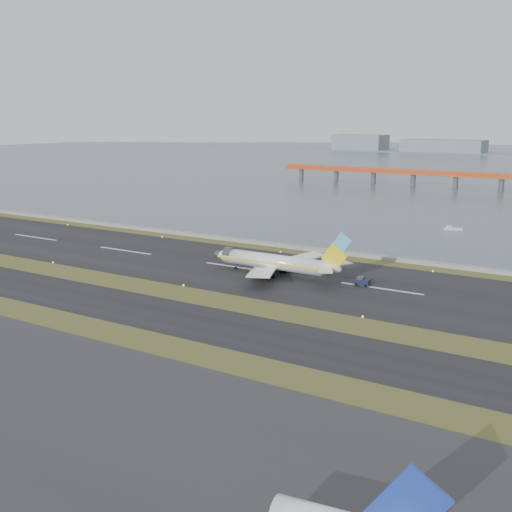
{
  "coord_description": "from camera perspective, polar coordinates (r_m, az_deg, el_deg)",
  "views": [
    {
      "loc": [
        91.94,
        -105.76,
        38.73
      ],
      "look_at": [
        10.88,
        22.0,
        5.85
      ],
      "focal_mm": 45.0,
      "sensor_mm": 36.0,
      "label": 1
    }
  ],
  "objects": [
    {
      "name": "red_pier",
      "position": [
        364.32,
        21.02,
        6.5
      ],
      "size": [
        260.0,
        5.0,
        10.2
      ],
      "color": "#B4451E",
      "rests_on": "ground"
    },
    {
      "name": "seawall",
      "position": [
        193.37,
        3.31,
        0.84
      ],
      "size": [
        1000.0,
        2.5,
        1.0
      ],
      "primitive_type": "cube",
      "color": "gray",
      "rests_on": "ground"
    },
    {
      "name": "pushback_tug",
      "position": [
        152.08,
        9.41,
        -2.25
      ],
      "size": [
        3.5,
        2.21,
        2.16
      ],
      "rotation": [
        0.0,
        0.0,
        0.07
      ],
      "color": "#141A37",
      "rests_on": "ground"
    },
    {
      "name": "runway_strip",
      "position": [
        168.46,
        -1.67,
        -1.02
      ],
      "size": [
        1000.0,
        45.0,
        0.1
      ],
      "primitive_type": "cube",
      "color": "black",
      "rests_on": "ground"
    },
    {
      "name": "taxiway_strip",
      "position": [
        136.89,
        -11.58,
        -4.41
      ],
      "size": [
        1000.0,
        18.0,
        0.1
      ],
      "primitive_type": "cube",
      "color": "black",
      "rests_on": "ground"
    },
    {
      "name": "ground",
      "position": [
        145.39,
        -8.31,
        -3.32
      ],
      "size": [
        1000.0,
        1000.0,
        0.0
      ],
      "primitive_type": "plane",
      "color": "#354518",
      "rests_on": "ground"
    },
    {
      "name": "airliner",
      "position": [
        158.76,
        1.92,
        -0.58
      ],
      "size": [
        38.52,
        32.89,
        12.8
      ],
      "color": "white",
      "rests_on": "ground"
    },
    {
      "name": "workboat_near",
      "position": [
        234.89,
        17.05,
        2.35
      ],
      "size": [
        6.7,
        3.87,
        1.55
      ],
      "rotation": [
        0.0,
        0.0,
        0.31
      ],
      "color": "silver",
      "rests_on": "ground"
    }
  ]
}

